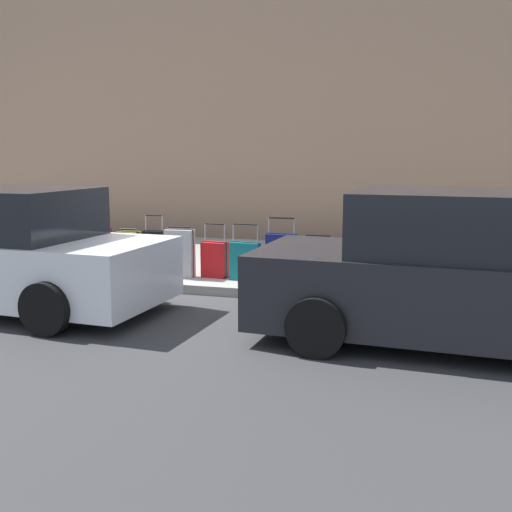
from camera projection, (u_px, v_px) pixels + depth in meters
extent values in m
plane|color=#333335|center=(154.00, 292.00, 9.42)|extent=(40.00, 40.00, 0.00)
cube|color=gray|center=(212.00, 260.00, 11.77)|extent=(18.00, 5.00, 0.14)
cube|color=#9E7A60|center=(276.00, 2.00, 15.36)|extent=(24.00, 3.00, 11.62)
cube|color=#9EA0A8|center=(425.00, 270.00, 8.83)|extent=(0.45, 0.23, 0.61)
cube|color=black|center=(425.00, 270.00, 8.83)|extent=(0.46, 0.05, 0.62)
cylinder|color=gray|center=(440.00, 248.00, 8.72)|extent=(0.02, 0.02, 0.04)
cylinder|color=gray|center=(412.00, 247.00, 8.84)|extent=(0.02, 0.02, 0.04)
cylinder|color=black|center=(426.00, 246.00, 8.77)|extent=(0.39, 0.03, 0.02)
cylinder|color=black|center=(438.00, 290.00, 8.82)|extent=(0.04, 0.02, 0.04)
cylinder|color=black|center=(410.00, 288.00, 8.94)|extent=(0.04, 0.02, 0.04)
cube|color=black|center=(389.00, 262.00, 9.02)|extent=(0.35, 0.21, 0.77)
cube|color=black|center=(389.00, 262.00, 9.02)|extent=(0.35, 0.04, 0.79)
cylinder|color=gray|center=(400.00, 229.00, 8.90)|extent=(0.02, 0.02, 0.20)
cylinder|color=gray|center=(380.00, 229.00, 8.98)|extent=(0.02, 0.02, 0.20)
cylinder|color=black|center=(390.00, 222.00, 8.92)|extent=(0.29, 0.02, 0.02)
cylinder|color=black|center=(398.00, 287.00, 9.04)|extent=(0.04, 0.02, 0.04)
cylinder|color=black|center=(378.00, 285.00, 9.12)|extent=(0.04, 0.02, 0.04)
cube|color=#59601E|center=(355.00, 263.00, 9.19)|extent=(0.41, 0.19, 0.68)
cube|color=black|center=(355.00, 263.00, 9.19)|extent=(0.42, 0.03, 0.69)
cylinder|color=gray|center=(368.00, 234.00, 9.07)|extent=(0.02, 0.02, 0.19)
cylinder|color=gray|center=(344.00, 233.00, 9.17)|extent=(0.02, 0.02, 0.19)
cylinder|color=black|center=(356.00, 227.00, 9.10)|extent=(0.35, 0.02, 0.02)
cylinder|color=black|center=(367.00, 284.00, 9.20)|extent=(0.04, 0.02, 0.04)
cylinder|color=black|center=(343.00, 283.00, 9.30)|extent=(0.04, 0.02, 0.04)
cube|color=maroon|center=(318.00, 268.00, 9.23)|extent=(0.45, 0.24, 0.53)
cube|color=black|center=(318.00, 268.00, 9.23)|extent=(0.45, 0.05, 0.54)
cylinder|color=gray|center=(331.00, 244.00, 9.11)|extent=(0.02, 0.02, 0.22)
cylinder|color=gray|center=(306.00, 242.00, 9.22)|extent=(0.02, 0.02, 0.22)
cylinder|color=black|center=(318.00, 236.00, 9.15)|extent=(0.38, 0.03, 0.02)
cylinder|color=black|center=(330.00, 284.00, 9.21)|extent=(0.04, 0.02, 0.04)
cylinder|color=black|center=(305.00, 283.00, 9.32)|extent=(0.04, 0.02, 0.04)
cube|color=navy|center=(281.00, 258.00, 9.37)|extent=(0.46, 0.21, 0.75)
cube|color=black|center=(281.00, 258.00, 9.37)|extent=(0.47, 0.05, 0.77)
cylinder|color=gray|center=(294.00, 226.00, 9.24)|extent=(0.02, 0.02, 0.24)
cylinder|color=gray|center=(269.00, 226.00, 9.34)|extent=(0.02, 0.02, 0.24)
cylinder|color=black|center=(282.00, 218.00, 9.27)|extent=(0.40, 0.03, 0.02)
cylinder|color=black|center=(294.00, 282.00, 9.38)|extent=(0.04, 0.02, 0.04)
cylinder|color=black|center=(268.00, 280.00, 9.48)|extent=(0.04, 0.02, 0.04)
cube|color=#0F606B|center=(245.00, 261.00, 9.56)|extent=(0.48, 0.22, 0.60)
cube|color=black|center=(245.00, 261.00, 9.56)|extent=(0.48, 0.07, 0.61)
cylinder|color=gray|center=(258.00, 234.00, 9.41)|extent=(0.02, 0.02, 0.28)
cylinder|color=gray|center=(233.00, 233.00, 9.56)|extent=(0.02, 0.02, 0.28)
cylinder|color=black|center=(245.00, 224.00, 9.46)|extent=(0.41, 0.06, 0.02)
cylinder|color=black|center=(258.00, 280.00, 9.53)|extent=(0.05, 0.02, 0.04)
cylinder|color=black|center=(233.00, 278.00, 9.68)|extent=(0.05, 0.02, 0.04)
cube|color=red|center=(215.00, 260.00, 9.82)|extent=(0.41, 0.28, 0.56)
cube|color=black|center=(215.00, 260.00, 9.82)|extent=(0.40, 0.07, 0.57)
cylinder|color=gray|center=(224.00, 233.00, 9.70)|extent=(0.02, 0.02, 0.29)
cylinder|color=gray|center=(205.00, 233.00, 9.81)|extent=(0.02, 0.02, 0.29)
cylinder|color=black|center=(215.00, 224.00, 9.73)|extent=(0.34, 0.04, 0.02)
cylinder|color=black|center=(225.00, 276.00, 9.81)|extent=(0.05, 0.02, 0.04)
cylinder|color=black|center=(205.00, 275.00, 9.92)|extent=(0.05, 0.02, 0.04)
cube|color=#9EA0A8|center=(180.00, 253.00, 9.81)|extent=(0.46, 0.21, 0.76)
cube|color=black|center=(180.00, 253.00, 9.81)|extent=(0.47, 0.05, 0.77)
cylinder|color=gray|center=(191.00, 229.00, 9.70)|extent=(0.02, 0.02, 0.04)
cylinder|color=gray|center=(168.00, 228.00, 9.80)|extent=(0.02, 0.02, 0.04)
cylinder|color=black|center=(179.00, 227.00, 9.74)|extent=(0.40, 0.03, 0.02)
cylinder|color=black|center=(192.00, 276.00, 9.82)|extent=(0.04, 0.02, 0.04)
cylinder|color=black|center=(168.00, 275.00, 9.93)|extent=(0.04, 0.02, 0.04)
cube|color=black|center=(155.00, 252.00, 10.11)|extent=(0.36, 0.24, 0.70)
cube|color=black|center=(155.00, 252.00, 10.11)|extent=(0.35, 0.06, 0.72)
cylinder|color=gray|center=(162.00, 223.00, 10.00)|extent=(0.02, 0.02, 0.25)
cylinder|color=gray|center=(146.00, 223.00, 10.06)|extent=(0.02, 0.02, 0.25)
cylinder|color=black|center=(154.00, 215.00, 10.01)|extent=(0.28, 0.04, 0.02)
cylinder|color=black|center=(164.00, 272.00, 10.14)|extent=(0.05, 0.02, 0.04)
cylinder|color=black|center=(147.00, 271.00, 10.20)|extent=(0.05, 0.02, 0.04)
cube|color=#59601E|center=(129.00, 252.00, 10.24)|extent=(0.37, 0.25, 0.67)
cube|color=black|center=(129.00, 252.00, 10.24)|extent=(0.37, 0.06, 0.69)
cylinder|color=gray|center=(136.00, 231.00, 10.13)|extent=(0.02, 0.02, 0.04)
cylinder|color=gray|center=(121.00, 230.00, 10.23)|extent=(0.02, 0.02, 0.04)
cylinder|color=black|center=(128.00, 229.00, 10.18)|extent=(0.30, 0.04, 0.02)
cylinder|color=black|center=(138.00, 271.00, 10.24)|extent=(0.05, 0.02, 0.04)
cylinder|color=black|center=(122.00, 270.00, 10.34)|extent=(0.05, 0.02, 0.04)
cube|color=maroon|center=(100.00, 249.00, 10.28)|extent=(0.41, 0.21, 0.74)
cube|color=black|center=(100.00, 249.00, 10.28)|extent=(0.41, 0.06, 0.75)
cylinder|color=gray|center=(108.00, 221.00, 10.16)|extent=(0.02, 0.02, 0.22)
cylinder|color=gray|center=(89.00, 221.00, 10.24)|extent=(0.02, 0.02, 0.22)
cylinder|color=black|center=(98.00, 214.00, 10.18)|extent=(0.34, 0.04, 0.02)
cylinder|color=black|center=(110.00, 270.00, 10.30)|extent=(0.05, 0.02, 0.04)
cylinder|color=black|center=(91.00, 269.00, 10.38)|extent=(0.05, 0.02, 0.04)
cylinder|color=#D89E0C|center=(63.00, 251.00, 10.51)|extent=(0.20, 0.20, 0.63)
sphere|color=#D89E0C|center=(62.00, 229.00, 10.45)|extent=(0.21, 0.21, 0.21)
cylinder|color=#D89E0C|center=(56.00, 248.00, 10.55)|extent=(0.09, 0.10, 0.09)
cylinder|color=#D89E0C|center=(71.00, 249.00, 10.46)|extent=(0.09, 0.10, 0.09)
cylinder|color=brown|center=(18.00, 247.00, 10.58)|extent=(0.13, 0.13, 0.72)
cube|color=black|center=(465.00, 292.00, 6.74)|extent=(4.70, 2.08, 0.84)
cube|color=black|center=(469.00, 223.00, 6.61)|extent=(2.48, 1.82, 0.68)
cylinder|color=black|center=(317.00, 327.00, 6.38)|extent=(0.65, 0.25, 0.64)
cylinder|color=black|center=(351.00, 290.00, 8.11)|extent=(0.65, 0.25, 0.64)
cube|color=silver|center=(3.00, 266.00, 8.41)|extent=(4.63, 2.04, 0.80)
cube|color=black|center=(0.00, 213.00, 8.29)|extent=(2.45, 1.78, 0.66)
cylinder|color=black|center=(47.00, 308.00, 7.14)|extent=(0.65, 0.25, 0.64)
cylinder|color=black|center=(129.00, 278.00, 8.84)|extent=(0.65, 0.25, 0.64)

